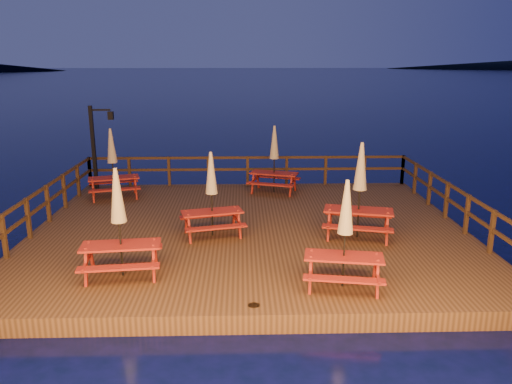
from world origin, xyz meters
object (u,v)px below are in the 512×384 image
(picnic_table_0, at_px, (119,221))
(picnic_table_1, at_px, (112,162))
(picnic_table_2, at_px, (274,158))
(lamp_post, at_px, (97,140))

(picnic_table_0, distance_m, picnic_table_1, 6.61)
(picnic_table_2, bearing_deg, picnic_table_1, -155.87)
(lamp_post, distance_m, picnic_table_1, 1.64)
(lamp_post, bearing_deg, picnic_table_1, -57.85)
(picnic_table_0, xyz_separation_m, picnic_table_1, (-1.72, 6.38, -0.02))
(lamp_post, relative_size, picnic_table_1, 1.26)
(picnic_table_2, bearing_deg, picnic_table_0, -100.24)
(lamp_post, relative_size, picnic_table_2, 1.27)
(picnic_table_0, distance_m, picnic_table_2, 7.90)
(lamp_post, xyz_separation_m, picnic_table_1, (0.82, -1.31, -0.56))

